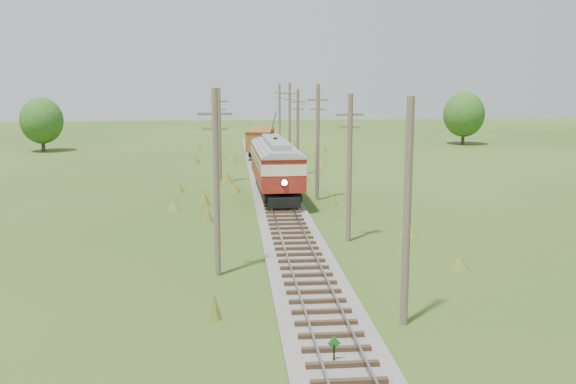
{
  "coord_description": "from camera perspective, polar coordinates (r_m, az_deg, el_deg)",
  "views": [
    {
      "loc": [
        -3.47,
        -18.15,
        9.42
      ],
      "look_at": [
        0.0,
        20.87,
        2.48
      ],
      "focal_mm": 40.0,
      "sensor_mm": 36.0,
      "label": 1
    }
  ],
  "objects": [
    {
      "name": "utility_pole_r_6",
      "position": [
        88.54,
        -0.76,
        6.85
      ],
      "size": [
        1.6,
        0.3,
        8.7
      ],
      "color": "brown",
      "rests_on": "ground"
    },
    {
      "name": "gravel_pile",
      "position": [
        66.86,
        0.19,
        2.46
      ],
      "size": [
        3.44,
        3.65,
        1.25
      ],
      "color": "gray",
      "rests_on": "ground"
    },
    {
      "name": "utility_pole_r_3",
      "position": [
        49.83,
        2.64,
        4.52
      ],
      "size": [
        1.6,
        0.3,
        9.0
      ],
      "color": "brown",
      "rests_on": "ground"
    },
    {
      "name": "switch_marker",
      "position": [
        21.78,
        4.11,
        -13.78
      ],
      "size": [
        0.45,
        0.06,
        1.08
      ],
      "color": "black",
      "rests_on": "ground"
    },
    {
      "name": "streetcar",
      "position": [
        50.78,
        -1.12,
        2.63
      ],
      "size": [
        3.48,
        13.82,
        6.29
      ],
      "rotation": [
        0.0,
        0.0,
        0.02
      ],
      "color": "black",
      "rests_on": "ground"
    },
    {
      "name": "utility_pole_r_5",
      "position": [
        75.62,
        0.14,
        6.38
      ],
      "size": [
        1.6,
        0.3,
        8.9
      ],
      "color": "brown",
      "rests_on": "ground"
    },
    {
      "name": "utility_pole_l_b",
      "position": [
        58.38,
        -6.1,
        5.08
      ],
      "size": [
        1.6,
        0.3,
        8.6
      ],
      "color": "brown",
      "rests_on": "ground"
    },
    {
      "name": "tree_mid_a",
      "position": [
        89.74,
        -21.05,
        5.94
      ],
      "size": [
        5.46,
        5.46,
        7.03
      ],
      "color": "#38281C",
      "rests_on": "ground"
    },
    {
      "name": "railbed_main",
      "position": [
        53.08,
        -1.26,
        0.03
      ],
      "size": [
        3.6,
        96.0,
        0.57
      ],
      "color": "#605B54",
      "rests_on": "ground"
    },
    {
      "name": "tree_mid_b",
      "position": [
        96.3,
        15.37,
        6.67
      ],
      "size": [
        5.88,
        5.88,
        7.57
      ],
      "color": "#38281C",
      "rests_on": "ground"
    },
    {
      "name": "utility_pole_l_a",
      "position": [
        30.54,
        -6.39,
        0.95
      ],
      "size": [
        1.6,
        0.3,
        9.0
      ],
      "color": "brown",
      "rests_on": "ground"
    },
    {
      "name": "utility_pole_r_1",
      "position": [
        24.58,
        10.54,
        -1.91
      ],
      "size": [
        0.3,
        0.3,
        8.8
      ],
      "color": "brown",
      "rests_on": "ground"
    },
    {
      "name": "utility_pole_r_2",
      "position": [
        37.12,
        5.48,
        2.27
      ],
      "size": [
        1.6,
        0.3,
        8.6
      ],
      "color": "brown",
      "rests_on": "ground"
    },
    {
      "name": "gondola",
      "position": [
        76.31,
        -2.46,
        4.6
      ],
      "size": [
        3.87,
        9.3,
        3.0
      ],
      "rotation": [
        0.0,
        0.0,
        -0.11
      ],
      "color": "black",
      "rests_on": "ground"
    },
    {
      "name": "utility_pole_r_4",
      "position": [
        62.7,
        0.86,
        5.38
      ],
      "size": [
        1.6,
        0.3,
        8.4
      ],
      "color": "brown",
      "rests_on": "ground"
    }
  ]
}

